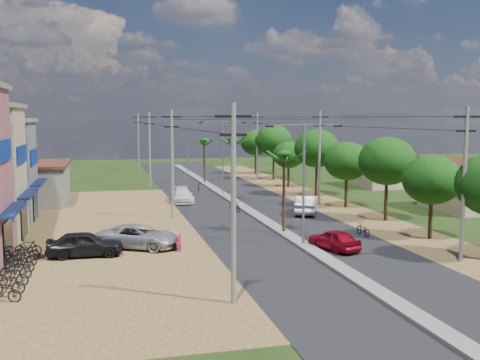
# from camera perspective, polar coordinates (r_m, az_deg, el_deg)

# --- Properties ---
(ground) EXTENTS (160.00, 160.00, 0.00)m
(ground) POSITION_cam_1_polar(r_m,az_deg,el_deg) (37.06, 6.41, -6.70)
(ground) COLOR black
(ground) RESTS_ON ground
(road) EXTENTS (12.00, 110.00, 0.04)m
(road) POSITION_cam_1_polar(r_m,az_deg,el_deg) (51.12, 0.57, -3.01)
(road) COLOR black
(road) RESTS_ON ground
(median) EXTENTS (1.00, 90.00, 0.18)m
(median) POSITION_cam_1_polar(r_m,az_deg,el_deg) (53.98, -0.22, -2.43)
(median) COLOR #605E56
(median) RESTS_ON ground
(dirt_lot_west) EXTENTS (18.00, 46.00, 0.04)m
(dirt_lot_west) POSITION_cam_1_polar(r_m,az_deg,el_deg) (42.73, -16.90, -5.16)
(dirt_lot_west) COLOR brown
(dirt_lot_west) RESTS_ON ground
(dirt_shoulder_east) EXTENTS (5.00, 90.00, 0.03)m
(dirt_shoulder_east) POSITION_cam_1_polar(r_m,az_deg,el_deg) (53.85, 9.38, -2.62)
(dirt_shoulder_east) COLOR brown
(dirt_shoulder_east) RESTS_ON ground
(low_shed) EXTENTS (10.40, 10.40, 3.95)m
(low_shed) POSITION_cam_1_polar(r_m,az_deg,el_deg) (58.80, -22.01, -0.33)
(low_shed) COLOR #605E56
(low_shed) RESTS_ON ground
(house_east_near) EXTENTS (7.60, 7.50, 4.60)m
(house_east_near) POSITION_cam_1_polar(r_m,az_deg,el_deg) (54.95, 22.61, -0.35)
(house_east_near) COLOR gray
(house_east_near) RESTS_ON ground
(house_east_far) EXTENTS (7.60, 7.50, 4.60)m
(house_east_far) POSITION_cam_1_polar(r_m,az_deg,el_deg) (70.62, 14.59, 1.33)
(house_east_far) COLOR gray
(house_east_far) RESTS_ON ground
(tree_east_b) EXTENTS (4.00, 4.00, 5.83)m
(tree_east_b) POSITION_cam_1_polar(r_m,az_deg,el_deg) (40.52, 18.91, 0.02)
(tree_east_b) COLOR black
(tree_east_b) RESTS_ON ground
(tree_east_c) EXTENTS (4.60, 4.60, 6.83)m
(tree_east_c) POSITION_cam_1_polar(r_m,az_deg,el_deg) (46.66, 14.72, 1.87)
(tree_east_c) COLOR black
(tree_east_c) RESTS_ON ground
(tree_east_d) EXTENTS (4.20, 4.20, 6.13)m
(tree_east_d) POSITION_cam_1_polar(r_m,az_deg,el_deg) (52.80, 10.79, 1.90)
(tree_east_d) COLOR black
(tree_east_d) RESTS_ON ground
(tree_east_e) EXTENTS (4.80, 4.80, 7.14)m
(tree_east_e) POSITION_cam_1_polar(r_m,az_deg,el_deg) (60.17, 7.80, 3.20)
(tree_east_e) COLOR black
(tree_east_e) RESTS_ON ground
(tree_east_f) EXTENTS (3.80, 3.80, 5.52)m
(tree_east_f) POSITION_cam_1_polar(r_m,az_deg,el_deg) (67.60, 4.97, 2.56)
(tree_east_f) COLOR black
(tree_east_f) RESTS_ON ground
(tree_east_g) EXTENTS (5.00, 5.00, 7.38)m
(tree_east_g) POSITION_cam_1_polar(r_m,az_deg,el_deg) (75.31, 3.44, 3.99)
(tree_east_g) COLOR black
(tree_east_g) RESTS_ON ground
(tree_east_h) EXTENTS (4.40, 4.40, 6.52)m
(tree_east_h) POSITION_cam_1_polar(r_m,az_deg,el_deg) (82.92, 1.59, 3.80)
(tree_east_h) COLOR black
(tree_east_h) RESTS_ON ground
(palm_median_near) EXTENTS (2.00, 2.00, 6.15)m
(palm_median_near) POSITION_cam_1_polar(r_m,az_deg,el_deg) (39.98, 4.52, 2.31)
(palm_median_near) COLOR black
(palm_median_near) RESTS_ON ground
(palm_median_mid) EXTENTS (2.00, 2.00, 6.55)m
(palm_median_mid) POSITION_cam_1_polar(r_m,az_deg,el_deg) (55.35, -0.71, 3.83)
(palm_median_mid) COLOR black
(palm_median_mid) RESTS_ON ground
(palm_median_far) EXTENTS (2.00, 2.00, 5.85)m
(palm_median_far) POSITION_cam_1_polar(r_m,az_deg,el_deg) (71.03, -3.66, 3.87)
(palm_median_far) COLOR black
(palm_median_far) RESTS_ON ground
(streetlight_near) EXTENTS (5.10, 0.18, 8.00)m
(streetlight_near) POSITION_cam_1_polar(r_m,az_deg,el_deg) (36.28, 6.50, 0.68)
(streetlight_near) COLOR gray
(streetlight_near) RESTS_ON ground
(streetlight_mid) EXTENTS (5.10, 0.18, 8.00)m
(streetlight_mid) POSITION_cam_1_polar(r_m,az_deg,el_deg) (60.28, -1.80, 2.98)
(streetlight_mid) COLOR gray
(streetlight_mid) RESTS_ON ground
(streetlight_far) EXTENTS (5.10, 0.18, 8.00)m
(streetlight_far) POSITION_cam_1_polar(r_m,az_deg,el_deg) (84.85, -5.34, 3.94)
(streetlight_far) COLOR gray
(streetlight_far) RESTS_ON ground
(utility_pole_w_a) EXTENTS (1.60, 0.24, 9.00)m
(utility_pole_w_a) POSITION_cam_1_polar(r_m,az_deg,el_deg) (24.75, -0.68, -1.99)
(utility_pole_w_a) COLOR #605E56
(utility_pole_w_a) RESTS_ON ground
(utility_pole_w_b) EXTENTS (1.60, 0.24, 9.00)m
(utility_pole_w_b) POSITION_cam_1_polar(r_m,az_deg,el_deg) (46.32, -6.91, 1.87)
(utility_pole_w_b) COLOR #605E56
(utility_pole_w_b) RESTS_ON ground
(utility_pole_w_c) EXTENTS (1.60, 0.24, 9.00)m
(utility_pole_w_c) POSITION_cam_1_polar(r_m,az_deg,el_deg) (68.16, -9.16, 3.27)
(utility_pole_w_c) COLOR #605E56
(utility_pole_w_c) RESTS_ON ground
(utility_pole_w_d) EXTENTS (1.60, 0.24, 9.00)m
(utility_pole_w_d) POSITION_cam_1_polar(r_m,az_deg,el_deg) (89.09, -10.29, 3.96)
(utility_pole_w_d) COLOR #605E56
(utility_pole_w_d) RESTS_ON ground
(utility_pole_e_a) EXTENTS (1.60, 0.24, 9.00)m
(utility_pole_e_a) POSITION_cam_1_polar(r_m,az_deg,el_deg) (34.52, 21.81, -0.07)
(utility_pole_e_a) COLOR #605E56
(utility_pole_e_a) RESTS_ON ground
(utility_pole_e_b) EXTENTS (1.60, 0.24, 9.00)m
(utility_pole_e_b) POSITION_cam_1_polar(r_m,az_deg,el_deg) (53.86, 8.07, 2.48)
(utility_pole_e_b) COLOR #605E56
(utility_pole_e_b) RESTS_ON ground
(utility_pole_e_c) EXTENTS (1.60, 0.24, 9.00)m
(utility_pole_e_c) POSITION_cam_1_polar(r_m,az_deg,el_deg) (74.68, 1.75, 3.61)
(utility_pole_e_c) COLOR #605E56
(utility_pole_e_c) RESTS_ON ground
(car_red_near) EXTENTS (2.60, 4.14, 1.31)m
(car_red_near) POSITION_cam_1_polar(r_m,az_deg,el_deg) (36.06, 9.53, -6.04)
(car_red_near) COLOR maroon
(car_red_near) RESTS_ON ground
(car_silver_mid) EXTENTS (3.51, 5.18, 1.62)m
(car_silver_mid) POSITION_cam_1_polar(r_m,az_deg,el_deg) (49.02, 6.72, -2.53)
(car_silver_mid) COLOR #95979D
(car_silver_mid) RESTS_ON ground
(car_white_far) EXTENTS (1.98, 4.73, 1.36)m
(car_white_far) POSITION_cam_1_polar(r_m,az_deg,el_deg) (55.52, -5.89, -1.60)
(car_white_far) COLOR silver
(car_white_far) RESTS_ON ground
(car_parked_silver) EXTENTS (5.83, 4.63, 1.47)m
(car_parked_silver) POSITION_cam_1_polar(r_m,az_deg,el_deg) (36.67, -10.29, -5.72)
(car_parked_silver) COLOR #95979D
(car_parked_silver) RESTS_ON ground
(car_parked_dark) EXTENTS (4.55, 1.95, 1.53)m
(car_parked_dark) POSITION_cam_1_polar(r_m,az_deg,el_deg) (35.17, -15.48, -6.33)
(car_parked_dark) COLOR black
(car_parked_dark) RESTS_ON ground
(moto_rider_east) EXTENTS (0.69, 1.82, 0.95)m
(moto_rider_east) POSITION_cam_1_polar(r_m,az_deg,el_deg) (40.69, 12.39, -4.95)
(moto_rider_east) COLOR black
(moto_rider_east) RESTS_ON ground
(moto_rider_west_a) EXTENTS (1.04, 2.04, 1.02)m
(moto_rider_west_a) POSITION_cam_1_polar(r_m,az_deg,el_deg) (49.89, -0.50, -2.67)
(moto_rider_west_a) COLOR black
(moto_rider_west_a) RESTS_ON ground
(moto_rider_west_b) EXTENTS (0.79, 1.78, 1.03)m
(moto_rider_west_b) POSITION_cam_1_polar(r_m,az_deg,el_deg) (63.30, -4.21, -0.76)
(moto_rider_west_b) COLOR black
(moto_rider_west_b) RESTS_ON ground
(roadside_sign) EXTENTS (0.38, 1.18, 1.00)m
(roadside_sign) POSITION_cam_1_polar(r_m,az_deg,el_deg) (35.80, -6.21, -6.35)
(roadside_sign) COLOR #B31047
(roadside_sign) RESTS_ON ground
(parked_scooter_row) EXTENTS (1.73, 9.90, 1.00)m
(parked_scooter_row) POSITION_cam_1_polar(r_m,az_deg,el_deg) (32.28, -21.67, -8.17)
(parked_scooter_row) COLOR black
(parked_scooter_row) RESTS_ON ground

